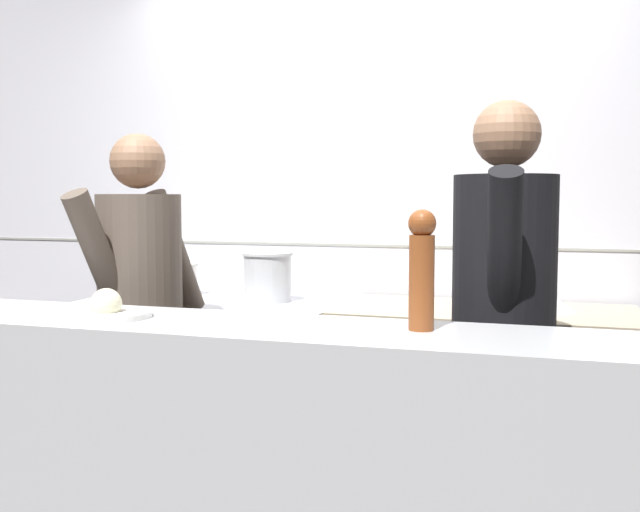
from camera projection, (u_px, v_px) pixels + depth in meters
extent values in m
cube|color=silver|center=(363.00, 216.00, 3.79)|extent=(8.00, 0.06, 2.60)
cube|color=gray|center=(361.00, 245.00, 3.77)|extent=(8.00, 0.00, 0.01)
cube|color=#38383D|center=(221.00, 394.00, 3.66)|extent=(1.19, 0.70, 0.86)
cube|color=#B7BABF|center=(220.00, 302.00, 3.63)|extent=(1.22, 0.71, 0.04)
cube|color=#B7BABF|center=(189.00, 398.00, 3.34)|extent=(1.07, 0.03, 0.10)
cube|color=gray|center=(483.00, 412.00, 3.28)|extent=(1.28, 0.65, 0.91)
cube|color=#B7BABF|center=(235.00, 491.00, 2.24)|extent=(3.30, 0.45, 1.02)
cylinder|color=beige|center=(172.00, 279.00, 3.72)|extent=(0.25, 0.25, 0.16)
cylinder|color=beige|center=(171.00, 264.00, 3.72)|extent=(0.27, 0.27, 0.01)
cylinder|color=#B7BABF|center=(268.00, 277.00, 3.51)|extent=(0.22, 0.22, 0.23)
cylinder|color=#B7BABF|center=(267.00, 254.00, 3.50)|extent=(0.24, 0.24, 0.01)
cone|color=#B7BABF|center=(544.00, 300.00, 3.18)|extent=(0.26, 0.26, 0.09)
cylinder|color=white|center=(106.00, 315.00, 2.30)|extent=(0.27, 0.27, 0.02)
sphere|color=beige|center=(106.00, 304.00, 2.30)|extent=(0.10, 0.10, 0.10)
cylinder|color=brown|center=(421.00, 283.00, 2.07)|extent=(0.07, 0.07, 0.27)
sphere|color=brown|center=(422.00, 223.00, 2.06)|extent=(0.08, 0.08, 0.08)
cube|color=black|center=(143.00, 446.00, 3.04)|extent=(0.32, 0.25, 0.77)
cylinder|color=brown|center=(140.00, 274.00, 2.98)|extent=(0.41, 0.41, 0.63)
sphere|color=#8C664C|center=(138.00, 161.00, 2.95)|extent=(0.22, 0.22, 0.22)
cylinder|color=brown|center=(174.00, 252.00, 3.14)|extent=(0.18, 0.33, 0.53)
cylinder|color=brown|center=(100.00, 259.00, 2.81)|extent=(0.18, 0.33, 0.53)
cube|color=black|center=(500.00, 482.00, 2.60)|extent=(0.31, 0.21, 0.80)
cylinder|color=black|center=(504.00, 273.00, 2.55)|extent=(0.37, 0.37, 0.66)
sphere|color=#8C664C|center=(507.00, 134.00, 2.51)|extent=(0.23, 0.23, 0.23)
cylinder|color=black|center=(505.00, 246.00, 2.74)|extent=(0.13, 0.34, 0.56)
cylinder|color=black|center=(504.00, 254.00, 2.34)|extent=(0.13, 0.34, 0.56)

